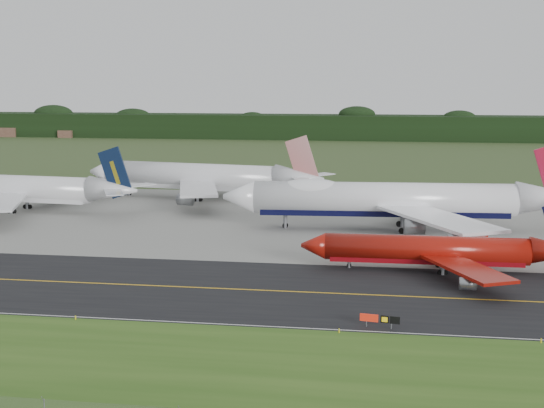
{
  "coord_description": "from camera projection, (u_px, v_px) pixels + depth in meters",
  "views": [
    {
      "loc": [
        10.63,
        -105.55,
        29.18
      ],
      "look_at": [
        -8.98,
        22.0,
        8.04
      ],
      "focal_mm": 50.0,
      "sensor_mm": 36.0,
      "label": 1
    }
  ],
  "objects": [
    {
      "name": "taxiway",
      "position": [
        307.0,
        292.0,
        105.36
      ],
      "size": [
        400.0,
        32.0,
        0.02
      ],
      "primitive_type": "cube",
      "color": "black",
      "rests_on": "ground"
    },
    {
      "name": "apron",
      "position": [
        335.0,
        221.0,
        159.0
      ],
      "size": [
        400.0,
        78.0,
        0.01
      ],
      "primitive_type": "cube",
      "color": "gray",
      "rests_on": "ground"
    },
    {
      "name": "jet_red_737",
      "position": [
        442.0,
        251.0,
        116.55
      ],
      "size": [
        43.08,
        35.26,
        11.67
      ],
      "color": "maroon",
      "rests_on": "ground"
    },
    {
      "name": "jet_navy_gold",
      "position": [
        18.0,
        189.0,
        169.95
      ],
      "size": [
        58.92,
        51.06,
        15.2
      ],
      "color": "silver",
      "rests_on": "ground"
    },
    {
      "name": "taxiway_edge_line",
      "position": [
        293.0,
        328.0,
        90.24
      ],
      "size": [
        400.0,
        0.25,
        0.0
      ],
      "primitive_type": "cube",
      "color": "silver",
      "rests_on": "taxiway"
    },
    {
      "name": "ground",
      "position": [
        310.0,
        285.0,
        109.26
      ],
      "size": [
        600.0,
        600.0,
        0.0
      ],
      "primitive_type": "plane",
      "color": "#364B23",
      "rests_on": "ground"
    },
    {
      "name": "taxiway_centreline",
      "position": [
        307.0,
        292.0,
        105.35
      ],
      "size": [
        400.0,
        0.4,
        0.0
      ],
      "primitive_type": "cube",
      "color": "gold",
      "rests_on": "taxiway"
    },
    {
      "name": "edge_marker_right",
      "position": [
        541.0,
        341.0,
        85.0
      ],
      "size": [
        0.16,
        0.16,
        0.5
      ],
      "primitive_type": "cylinder",
      "color": "yellow",
      "rests_on": "ground"
    },
    {
      "name": "grass_verge",
      "position": [
        274.0,
        378.0,
        75.12
      ],
      "size": [
        400.0,
        30.0,
        0.01
      ],
      "primitive_type": "cube",
      "color": "#2D5218",
      "rests_on": "ground"
    },
    {
      "name": "jet_star_tail",
      "position": [
        202.0,
        177.0,
        186.56
      ],
      "size": [
        62.49,
        51.69,
        16.51
      ],
      "color": "silver",
      "rests_on": "ground"
    },
    {
      "name": "taxiway_sign",
      "position": [
        380.0,
        319.0,
        89.99
      ],
      "size": [
        4.74,
        0.94,
        1.59
      ],
      "color": "slate",
      "rests_on": "ground"
    },
    {
      "name": "jet_ba_747",
      "position": [
        397.0,
        200.0,
        148.02
      ],
      "size": [
        70.77,
        58.52,
        17.79
      ],
      "color": "white",
      "rests_on": "ground"
    },
    {
      "name": "horizon_treeline",
      "position": [
        367.0,
        129.0,
        375.4
      ],
      "size": [
        700.0,
        25.0,
        12.0
      ],
      "color": "black",
      "rests_on": "ground"
    },
    {
      "name": "edge_marker_center",
      "position": [
        339.0,
        331.0,
        88.4
      ],
      "size": [
        0.16,
        0.16,
        0.5
      ],
      "primitive_type": "cylinder",
      "color": "yellow",
      "rests_on": "ground"
    },
    {
      "name": "edge_marker_left",
      "position": [
        76.0,
        318.0,
        93.27
      ],
      "size": [
        0.16,
        0.16,
        0.5
      ],
      "primitive_type": "cylinder",
      "color": "yellow",
      "rests_on": "ground"
    }
  ]
}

